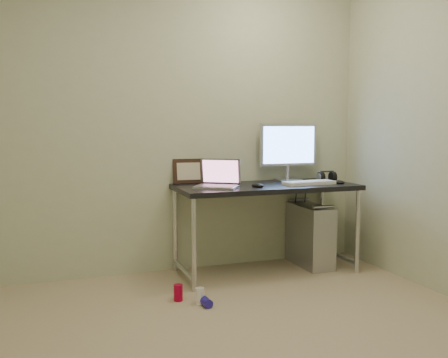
# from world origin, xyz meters

# --- Properties ---
(floor) EXTENTS (3.50, 3.50, 0.00)m
(floor) POSITION_xyz_m (0.00, 0.00, 0.00)
(floor) COLOR tan
(floor) RESTS_ON ground
(wall_back) EXTENTS (3.50, 0.02, 2.50)m
(wall_back) POSITION_xyz_m (0.00, 1.75, 1.25)
(wall_back) COLOR beige
(wall_back) RESTS_ON ground
(desk) EXTENTS (1.51, 0.66, 0.75)m
(desk) POSITION_xyz_m (0.75, 1.42, 0.67)
(desk) COLOR black
(desk) RESTS_ON ground
(tower_computer) EXTENTS (0.23, 0.52, 0.57)m
(tower_computer) POSITION_xyz_m (1.21, 1.48, 0.27)
(tower_computer) COLOR #A3A4A8
(tower_computer) RESTS_ON ground
(cable_a) EXTENTS (0.01, 0.16, 0.69)m
(cable_a) POSITION_xyz_m (1.16, 1.70, 0.40)
(cable_a) COLOR black
(cable_a) RESTS_ON ground
(cable_b) EXTENTS (0.02, 0.11, 0.71)m
(cable_b) POSITION_xyz_m (1.25, 1.68, 0.38)
(cable_b) COLOR black
(cable_b) RESTS_ON ground
(can_red) EXTENTS (0.07, 0.07, 0.12)m
(can_red) POSITION_xyz_m (-0.13, 0.97, 0.06)
(can_red) COLOR #AC052B
(can_red) RESTS_ON ground
(can_white) EXTENTS (0.08, 0.08, 0.11)m
(can_white) POSITION_xyz_m (-0.00, 0.86, 0.06)
(can_white) COLOR white
(can_white) RESTS_ON ground
(can_blue) EXTENTS (0.07, 0.12, 0.06)m
(can_blue) POSITION_xyz_m (0.02, 0.80, 0.03)
(can_blue) COLOR #251CA1
(can_blue) RESTS_ON ground
(laptop) EXTENTS (0.42, 0.41, 0.23)m
(laptop) POSITION_xyz_m (0.31, 1.38, 0.80)
(laptop) COLOR #BCBBC3
(laptop) RESTS_ON desk
(monitor) EXTENTS (0.55, 0.16, 0.51)m
(monitor) POSITION_xyz_m (1.07, 1.64, 1.05)
(monitor) COLOR #BCBBC3
(monitor) RESTS_ON desk
(keyboard) EXTENTS (0.46, 0.19, 0.03)m
(keyboard) POSITION_xyz_m (1.10, 1.31, 0.76)
(keyboard) COLOR white
(keyboard) RESTS_ON desk
(mouse_right) EXTENTS (0.10, 0.13, 0.04)m
(mouse_right) POSITION_xyz_m (1.37, 1.28, 0.77)
(mouse_right) COLOR black
(mouse_right) RESTS_ON desk
(mouse_left) EXTENTS (0.10, 0.14, 0.04)m
(mouse_left) POSITION_xyz_m (0.62, 1.29, 0.77)
(mouse_left) COLOR black
(mouse_left) RESTS_ON desk
(headphones) EXTENTS (0.16, 0.10, 0.11)m
(headphones) POSITION_xyz_m (1.41, 1.54, 0.78)
(headphones) COLOR black
(headphones) RESTS_ON desk
(picture_frame) EXTENTS (0.27, 0.09, 0.21)m
(picture_frame) POSITION_xyz_m (0.16, 1.73, 0.86)
(picture_frame) COLOR black
(picture_frame) RESTS_ON desk
(webcam) EXTENTS (0.05, 0.04, 0.13)m
(webcam) POSITION_xyz_m (0.39, 1.66, 0.84)
(webcam) COLOR silver
(webcam) RESTS_ON desk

